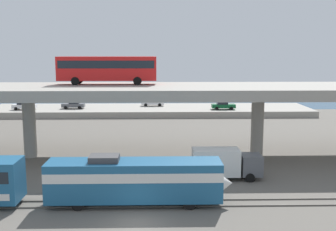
{
  "coord_description": "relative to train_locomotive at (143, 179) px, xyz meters",
  "views": [
    {
      "loc": [
        1.68,
        -29.25,
        12.61
      ],
      "look_at": [
        2.85,
        19.73,
        5.0
      ],
      "focal_mm": 44.8,
      "sensor_mm": 36.0,
      "label": 1
    }
  ],
  "objects": [
    {
      "name": "ground_plane",
      "position": [
        -0.42,
        -4.0,
        -2.19
      ],
      "size": [
        260.0,
        260.0,
        0.0
      ],
      "primitive_type": "plane",
      "color": "#605B54"
    },
    {
      "name": "rail_strip_near",
      "position": [
        -0.42,
        -0.74,
        -2.13
      ],
      "size": [
        110.0,
        0.12,
        0.12
      ],
      "primitive_type": "cube",
      "color": "#59544C",
      "rests_on": "ground_plane"
    },
    {
      "name": "rail_strip_far",
      "position": [
        -0.42,
        0.74,
        -2.13
      ],
      "size": [
        110.0,
        0.12,
        0.12
      ],
      "primitive_type": "cube",
      "color": "#59544C",
      "rests_on": "ground_plane"
    },
    {
      "name": "train_locomotive",
      "position": [
        0.0,
        0.0,
        0.0
      ],
      "size": [
        15.24,
        3.04,
        4.18
      ],
      "color": "#1E5984",
      "rests_on": "ground_plane"
    },
    {
      "name": "highway_overpass",
      "position": [
        -0.42,
        16.0,
        5.5
      ],
      "size": [
        96.0,
        12.3,
        8.49
      ],
      "color": "#9E998E",
      "rests_on": "ground_plane"
    },
    {
      "name": "transit_bus_on_overpass",
      "position": [
        -4.95,
        18.36,
        8.36
      ],
      "size": [
        12.0,
        2.68,
        3.4
      ],
      "rotation": [
        0.0,
        0.0,
        3.14
      ],
      "color": "red",
      "rests_on": "highway_overpass"
    },
    {
      "name": "service_truck_west",
      "position": [
        7.82,
        6.75,
        -0.56
      ],
      "size": [
        6.8,
        2.46,
        3.04
      ],
      "color": "#515459",
      "rests_on": "ground_plane"
    },
    {
      "name": "pier_parking_lot",
      "position": [
        -0.42,
        51.0,
        -1.59
      ],
      "size": [
        64.35,
        13.28,
        1.21
      ],
      "primitive_type": "cube",
      "color": "#9E998E",
      "rests_on": "ground_plane"
    },
    {
      "name": "parked_car_0",
      "position": [
        -24.86,
        48.28,
        -0.21
      ],
      "size": [
        4.46,
        1.89,
        1.5
      ],
      "color": "silver",
      "rests_on": "pier_parking_lot"
    },
    {
      "name": "parked_car_1",
      "position": [
        -15.53,
        49.55,
        -0.21
      ],
      "size": [
        4.41,
        1.94,
        1.5
      ],
      "rotation": [
        0.0,
        0.0,
        3.14
      ],
      "color": "#515459",
      "rests_on": "pier_parking_lot"
    },
    {
      "name": "parked_car_2",
      "position": [
        0.1,
        53.28,
        -0.21
      ],
      "size": [
        4.66,
        1.83,
        1.5
      ],
      "color": "silver",
      "rests_on": "pier_parking_lot"
    },
    {
      "name": "parked_car_3",
      "position": [
        14.01,
        47.73,
        -0.21
      ],
      "size": [
        4.57,
        2.0,
        1.5
      ],
      "color": "#0C4C26",
      "rests_on": "pier_parking_lot"
    },
    {
      "name": "harbor_water",
      "position": [
        -0.42,
        74.0,
        -2.19
      ],
      "size": [
        140.0,
        36.0,
        0.01
      ],
      "primitive_type": "cube",
      "color": "#2D5170",
      "rests_on": "ground_plane"
    }
  ]
}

